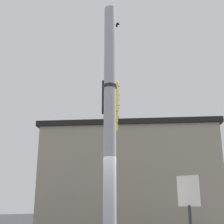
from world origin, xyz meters
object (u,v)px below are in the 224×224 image
object	(u,v)px
traffic_light_nearest_pole	(112,97)
historical_marker	(189,205)
traffic_light_mid_inner	(112,109)
bird_flying	(116,25)
traffic_light_mid_outer	(113,119)
street_name_sign	(110,91)

from	to	relation	value
traffic_light_nearest_pole	historical_marker	bearing A→B (deg)	-3.10
traffic_light_mid_inner	bird_flying	xyz separation A→B (m)	(-0.44, 0.74, 4.25)
traffic_light_nearest_pole	traffic_light_mid_inner	size ratio (longest dim) A/B	1.00
traffic_light_mid_inner	traffic_light_mid_outer	distance (m)	1.47
historical_marker	traffic_light_nearest_pole	bearing A→B (deg)	176.90
traffic_light_nearest_pole	bird_flying	size ratio (longest dim) A/B	3.01
street_name_sign	bird_flying	distance (m)	6.72
street_name_sign	historical_marker	bearing A→B (deg)	51.79
traffic_light_mid_outer	historical_marker	distance (m)	6.30
traffic_light_mid_inner	street_name_sign	xyz separation A→B (m)	(2.42, -2.86, -0.65)
historical_marker	traffic_light_mid_inner	bearing A→B (deg)	160.93
street_name_sign	historical_marker	distance (m)	3.53
street_name_sign	bird_flying	xyz separation A→B (m)	(-2.86, 3.60, 4.90)
traffic_light_mid_inner	traffic_light_nearest_pole	bearing A→B (deg)	-49.55
traffic_light_mid_inner	street_name_sign	world-z (taller)	traffic_light_mid_inner
traffic_light_mid_inner	historical_marker	xyz separation A→B (m)	(3.67, -1.27, -3.55)
traffic_light_mid_outer	traffic_light_mid_inner	bearing A→B (deg)	-49.55
traffic_light_mid_outer	bird_flying	bearing A→B (deg)	-36.43
historical_marker	street_name_sign	bearing A→B (deg)	-128.21
traffic_light_mid_inner	historical_marker	bearing A→B (deg)	-19.07
traffic_light_mid_outer	historical_marker	xyz separation A→B (m)	(4.62, -2.39, -3.55)
traffic_light_nearest_pole	street_name_sign	world-z (taller)	traffic_light_nearest_pole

